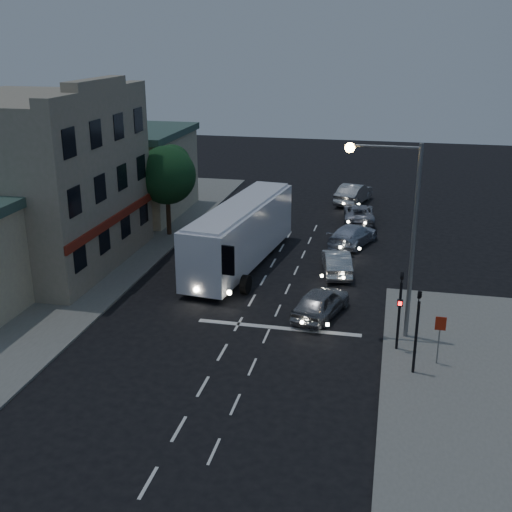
% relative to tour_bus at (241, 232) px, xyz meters
% --- Properties ---
extents(ground, '(120.00, 120.00, 0.00)m').
position_rel_tour_bus_xyz_m(ground, '(1.86, -10.28, -2.09)').
color(ground, black).
extents(sidewalk_far, '(12.00, 50.00, 0.12)m').
position_rel_tour_bus_xyz_m(sidewalk_far, '(-11.14, -2.28, -2.03)').
color(sidewalk_far, slate).
rests_on(sidewalk_far, ground).
extents(road_markings, '(8.00, 30.55, 0.01)m').
position_rel_tour_bus_xyz_m(road_markings, '(3.15, -6.97, -2.09)').
color(road_markings, silver).
rests_on(road_markings, ground).
extents(tour_bus, '(4.15, 12.87, 3.87)m').
position_rel_tour_bus_xyz_m(tour_bus, '(0.00, 0.00, 0.00)').
color(tour_bus, white).
rests_on(tour_bus, ground).
extents(car_suv, '(2.89, 4.71, 1.50)m').
position_rel_tour_bus_xyz_m(car_suv, '(5.67, -6.48, -1.35)').
color(car_suv, gray).
rests_on(car_suv, ground).
extents(car_sedan_a, '(2.27, 4.48, 1.41)m').
position_rel_tour_bus_xyz_m(car_sedan_a, '(5.86, -0.28, -1.39)').
color(car_sedan_a, silver).
rests_on(car_sedan_a, ground).
extents(car_sedan_b, '(3.51, 5.26, 1.42)m').
position_rel_tour_bus_xyz_m(car_sedan_b, '(6.40, 5.36, -1.39)').
color(car_sedan_b, silver).
rests_on(car_sedan_b, ground).
extents(car_sedan_c, '(2.65, 4.99, 1.33)m').
position_rel_tour_bus_xyz_m(car_sedan_c, '(6.43, 11.06, -1.43)').
color(car_sedan_c, '#9A9CA7').
rests_on(car_sedan_c, ground).
extents(car_extra, '(2.97, 5.37, 1.68)m').
position_rel_tour_bus_xyz_m(car_extra, '(5.63, 16.50, -1.26)').
color(car_extra, '#ABABAD').
rests_on(car_extra, ground).
extents(traffic_signal_main, '(0.25, 0.35, 4.10)m').
position_rel_tour_bus_xyz_m(traffic_signal_main, '(9.46, -9.50, 0.33)').
color(traffic_signal_main, black).
rests_on(traffic_signal_main, sidewalk_near).
extents(traffic_signal_side, '(0.18, 0.15, 4.10)m').
position_rel_tour_bus_xyz_m(traffic_signal_side, '(10.16, -11.48, 0.33)').
color(traffic_signal_side, black).
rests_on(traffic_signal_side, sidewalk_near).
extents(regulatory_sign, '(0.45, 0.12, 2.20)m').
position_rel_tour_bus_xyz_m(regulatory_sign, '(11.16, -10.52, -0.50)').
color(regulatory_sign, slate).
rests_on(regulatory_sign, sidewalk_near).
extents(streetlight, '(3.32, 0.44, 9.00)m').
position_rel_tour_bus_xyz_m(streetlight, '(9.20, -8.08, 3.64)').
color(streetlight, slate).
rests_on(streetlight, sidewalk_near).
extents(main_building, '(10.12, 12.00, 11.00)m').
position_rel_tour_bus_xyz_m(main_building, '(-12.10, -2.28, 3.07)').
color(main_building, '#A08F80').
rests_on(main_building, sidewalk_far).
extents(low_building_north, '(9.40, 9.40, 6.50)m').
position_rel_tour_bus_xyz_m(low_building_north, '(-11.64, 9.72, 1.30)').
color(low_building_north, tan).
rests_on(low_building_north, sidewalk_far).
extents(street_tree, '(4.00, 4.00, 6.20)m').
position_rel_tour_bus_xyz_m(street_tree, '(-6.35, 4.74, 2.40)').
color(street_tree, black).
rests_on(street_tree, sidewalk_far).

